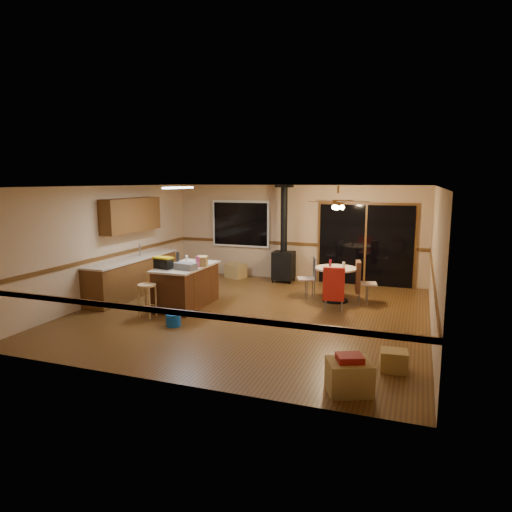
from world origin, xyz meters
The scene contains 35 objects.
floor centered at (0.00, 0.00, 0.00)m, with size 7.00×7.00×0.00m, color #533517.
ceiling centered at (0.00, 0.00, 2.60)m, with size 7.00×7.00×0.00m, color silver.
wall_back centered at (0.00, 3.50, 1.30)m, with size 7.00×7.00×0.00m, color tan.
wall_front centered at (0.00, -3.50, 1.30)m, with size 7.00×7.00×0.00m, color tan.
wall_left centered at (-3.50, 0.00, 1.30)m, with size 7.00×7.00×0.00m, color tan.
wall_right centered at (3.50, 0.00, 1.30)m, with size 7.00×7.00×0.00m, color tan.
chair_rail centered at (0.00, 0.00, 1.00)m, with size 7.00×7.00×0.08m, color #573415, non-canonical shape.
window centered at (-1.60, 3.45, 1.50)m, with size 1.72×0.10×1.32m, color black.
sliding_door centered at (1.90, 3.45, 1.05)m, with size 2.52×0.10×2.10m, color black.
lower_cabinets centered at (-3.20, 0.50, 0.43)m, with size 0.60×3.00×0.86m, color brown.
countertop centered at (-3.20, 0.50, 0.88)m, with size 0.64×3.04×0.04m, color beige.
upper_cabinets centered at (-3.33, 0.70, 1.90)m, with size 0.35×2.00×0.80m, color brown.
kitchen_island centered at (-1.50, 0.00, 0.45)m, with size 0.88×1.68×0.90m.
wood_stove centered at (-0.20, 3.05, 0.73)m, with size 0.55×0.50×2.52m.
ceiling_fan centered at (1.48, 1.52, 2.21)m, with size 0.24×0.24×0.55m.
fluorescent_strip centered at (-1.80, 0.30, 2.56)m, with size 0.10×1.20×0.04m, color white.
toolbox_grey centered at (-1.30, -0.38, 0.97)m, with size 0.44×0.25×0.14m, color slate.
toolbox_black centered at (-1.80, -0.43, 1.00)m, with size 0.38×0.20×0.21m, color black.
toolbox_yellow_lid centered at (-1.80, -0.43, 1.13)m, with size 0.42×0.22×0.03m, color gold.
box_on_island centered at (-1.18, 0.13, 1.00)m, with size 0.22×0.30×0.20m, color #A28448.
bottle_dark centered at (-1.82, 0.22, 1.03)m, with size 0.07×0.07×0.26m, color black.
bottle_pink centered at (-1.18, -0.07, 1.02)m, with size 0.07×0.07×0.23m, color #D84C8C.
bottle_white centered at (-1.65, 0.31, 0.99)m, with size 0.06×0.06×0.17m, color white.
bar_stool centered at (-1.86, -0.98, 0.34)m, with size 0.37×0.37×0.67m, color tan.
blue_bucket centered at (-1.08, -1.31, 0.12)m, with size 0.28×0.28×0.23m, color #0C4AB3.
dining_table centered at (1.48, 1.52, 0.53)m, with size 0.93×0.93×0.78m.
glass_red centered at (1.33, 1.62, 0.86)m, with size 0.06×0.06×0.16m, color #590C14.
glass_cream centered at (1.66, 1.47, 0.85)m, with size 0.06×0.06×0.15m, color beige.
chair_left centered at (0.88, 1.66, 0.59)m, with size 0.52×0.52×0.51m.
chair_near centered at (1.59, 0.64, 0.60)m, with size 0.46×0.49×0.70m.
chair_right centered at (2.00, 1.54, 0.60)m, with size 0.53×0.50×0.70m.
box_under_window centered at (-1.62, 3.10, 0.20)m, with size 0.51×0.41×0.41m, color #A28448.
box_corner_a centered at (2.45, -2.95, 0.21)m, with size 0.55×0.46×0.42m, color #A28448.
box_corner_b centered at (2.96, -2.05, 0.15)m, with size 0.38×0.32×0.31m, color #A28448.
box_small_red centered at (2.45, -2.95, 0.46)m, with size 0.33×0.27×0.09m, color maroon.
Camera 1 is at (3.20, -8.58, 2.71)m, focal length 32.00 mm.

